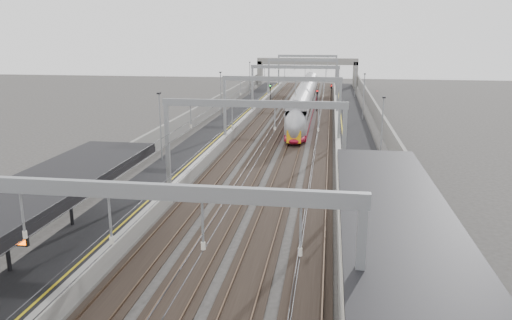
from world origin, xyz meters
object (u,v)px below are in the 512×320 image
(overbridge, at_px, (307,65))
(train, at_px, (304,104))
(bench, at_px, (392,309))
(signal_green, at_px, (270,90))

(overbridge, bearing_deg, train, -87.73)
(bench, relative_size, signal_green, 0.53)
(signal_green, bearing_deg, overbridge, 78.11)
(train, xyz_separation_m, signal_green, (-6.70, 13.23, 0.47))
(bench, height_order, signal_green, signal_green)
(train, distance_m, signal_green, 14.84)
(overbridge, xyz_separation_m, signal_green, (-5.20, -24.69, -2.89))
(overbridge, distance_m, train, 38.10)
(train, relative_size, signal_green, 13.06)
(overbridge, xyz_separation_m, bench, (7.93, -93.81, -3.75))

